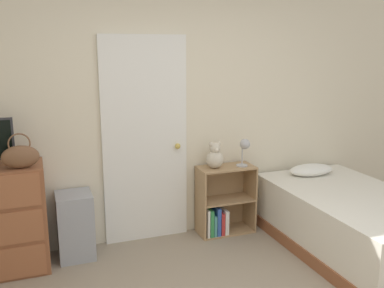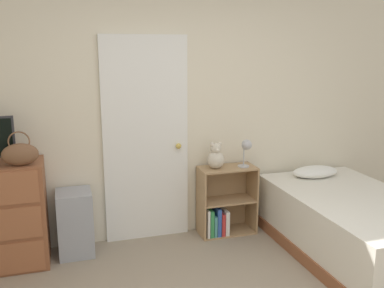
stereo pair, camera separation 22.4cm
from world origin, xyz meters
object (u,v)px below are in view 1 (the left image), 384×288
object	(u,v)px
bookshelf	(221,207)
desk_lamp	(245,147)
handbag	(20,156)
teddy_bear	(215,157)
storage_bin	(75,225)
bed	(351,222)

from	to	relation	value
bookshelf	desk_lamp	size ratio (longest dim) A/B	2.48
desk_lamp	handbag	bearing A→B (deg)	-175.84
handbag	bookshelf	world-z (taller)	handbag
handbag	teddy_bear	xyz separation A→B (m)	(1.82, 0.20, -0.21)
teddy_bear	desk_lamp	xyz separation A→B (m)	(0.31, -0.04, 0.09)
handbag	teddy_bear	world-z (taller)	handbag
handbag	storage_bin	size ratio (longest dim) A/B	0.48
handbag	bookshelf	bearing A→B (deg)	6.10
bookshelf	bed	size ratio (longest dim) A/B	0.38
handbag	bed	bearing A→B (deg)	-11.57
storage_bin	desk_lamp	size ratio (longest dim) A/B	2.14
handbag	bed	world-z (taller)	handbag
storage_bin	bookshelf	bearing A→B (deg)	1.07
handbag	storage_bin	bearing A→B (deg)	23.13
bookshelf	handbag	bearing A→B (deg)	-173.90
bookshelf	bed	bearing A→B (deg)	-38.29
teddy_bear	handbag	bearing A→B (deg)	-173.78
desk_lamp	bed	world-z (taller)	desk_lamp
teddy_bear	storage_bin	bearing A→B (deg)	-179.06
handbag	desk_lamp	bearing A→B (deg)	4.16
handbag	bed	distance (m)	3.06
desk_lamp	bed	xyz separation A→B (m)	(0.78, -0.75, -0.63)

